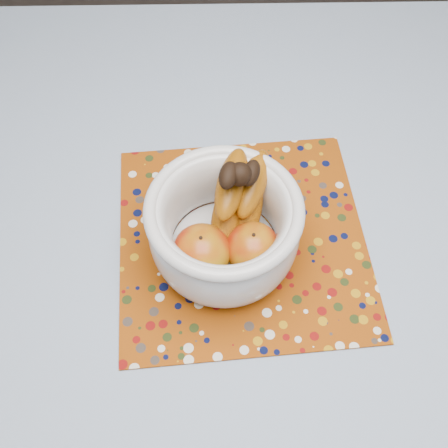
% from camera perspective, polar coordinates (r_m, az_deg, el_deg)
% --- Properties ---
extents(table, '(1.20, 1.20, 0.75)m').
position_cam_1_polar(table, '(0.90, 4.75, -7.32)').
color(table, brown).
rests_on(table, ground).
extents(tablecloth, '(1.32, 1.32, 0.01)m').
position_cam_1_polar(tablecloth, '(0.82, 5.15, -4.93)').
color(tablecloth, slate).
rests_on(tablecloth, table).
extents(placemat, '(0.42, 0.42, 0.00)m').
position_cam_1_polar(placemat, '(0.84, 2.01, -1.60)').
color(placemat, '#7F3506').
rests_on(placemat, tablecloth).
extents(fruit_bowl, '(0.22, 0.23, 0.19)m').
position_cam_1_polar(fruit_bowl, '(0.76, 0.55, 0.16)').
color(fruit_bowl, silver).
rests_on(fruit_bowl, placemat).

